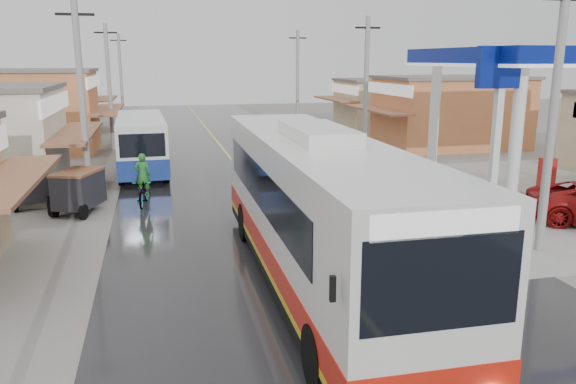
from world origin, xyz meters
The scene contains 11 objects.
ground centered at (0.00, 0.00, 0.00)m, with size 120.00×120.00×0.00m, color slate.
road centered at (0.00, 15.00, 0.01)m, with size 12.00×90.00×0.02m, color black.
centre_line centered at (0.00, 15.00, 0.02)m, with size 0.15×90.00×0.01m, color #D8CC4C.
shopfronts_right centered at (15.00, 12.00, 0.00)m, with size 11.00×44.00×4.80m, color beige, non-canonical shape.
utility_poles_left centered at (-7.00, 16.00, 0.00)m, with size 1.60×50.00×8.00m, color gray, non-canonical shape.
utility_poles_right centered at (7.00, 15.00, 0.00)m, with size 1.60×36.00×8.00m, color gray, non-canonical shape.
coach_bus centered at (-0.43, -0.92, 2.00)m, with size 3.12×13.32×4.15m.
second_bus centered at (-5.02, 15.68, 1.55)m, with size 2.59×8.72×2.87m.
cyclist centered at (-4.88, 8.56, 0.71)m, with size 0.95×2.08×2.16m.
tricycle_near centered at (-7.28, 7.91, 0.95)m, with size 2.05×2.51×1.66m.
tricycle_far centered at (-9.37, 9.46, 0.88)m, with size 1.95×2.20×1.55m.
Camera 1 is at (-4.33, -14.17, 5.75)m, focal length 35.00 mm.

